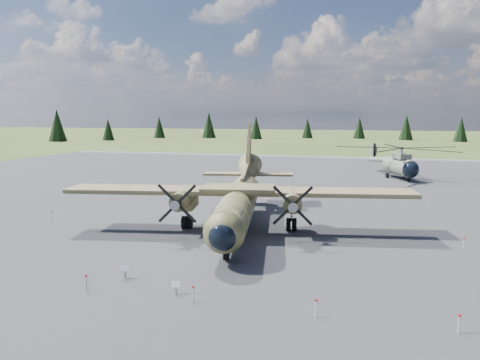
# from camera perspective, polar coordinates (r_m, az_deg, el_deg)

# --- Properties ---
(ground) EXTENTS (500.00, 500.00, 0.00)m
(ground) POSITION_cam_1_polar(r_m,az_deg,el_deg) (36.64, -0.91, -6.51)
(ground) COLOR #505A28
(ground) RESTS_ON ground
(apron) EXTENTS (120.00, 120.00, 0.04)m
(apron) POSITION_cam_1_polar(r_m,az_deg,el_deg) (46.06, 2.64, -3.50)
(apron) COLOR slate
(apron) RESTS_ON ground
(transport_plane) EXTENTS (27.25, 24.51, 8.98)m
(transport_plane) POSITION_cam_1_polar(r_m,az_deg,el_deg) (37.74, -0.09, -2.07)
(transport_plane) COLOR #363A1F
(transport_plane) RESTS_ON ground
(helicopter_near) EXTENTS (23.42, 23.42, 4.59)m
(helicopter_near) POSITION_cam_1_polar(r_m,az_deg,el_deg) (70.48, 18.90, 2.75)
(helicopter_near) COLOR slate
(helicopter_near) RESTS_ON ground
(info_placard_left) EXTENTS (0.56, 0.38, 0.81)m
(info_placard_left) POSITION_cam_1_polar(r_m,az_deg,el_deg) (27.52, -13.89, -10.55)
(info_placard_left) COLOR gray
(info_placard_left) RESTS_ON ground
(info_placard_right) EXTENTS (0.48, 0.28, 0.71)m
(info_placard_right) POSITION_cam_1_polar(r_m,az_deg,el_deg) (24.83, -7.82, -12.62)
(info_placard_right) COLOR gray
(info_placard_right) RESTS_ON ground
(barrier_fence) EXTENTS (33.12, 29.62, 0.85)m
(barrier_fence) POSITION_cam_1_polar(r_m,az_deg,el_deg) (36.57, -1.65, -5.72)
(barrier_fence) COLOR silver
(barrier_fence) RESTS_ON ground
(treeline) EXTENTS (310.94, 311.56, 10.98)m
(treeline) POSITION_cam_1_polar(r_m,az_deg,el_deg) (31.19, 3.82, -0.33)
(treeline) COLOR black
(treeline) RESTS_ON ground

